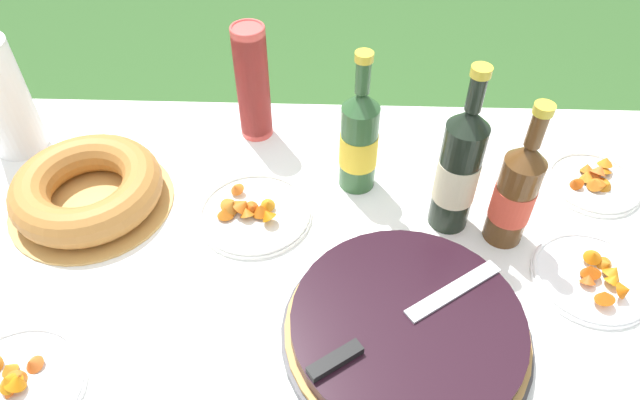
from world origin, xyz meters
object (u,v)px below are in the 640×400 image
(cider_bottle_amber, at_px, (515,193))
(snack_plate_near, at_px, (593,277))
(snack_plate_right, at_px, (594,181))
(cup_stack, at_px, (253,84))
(juice_bottle_red, at_px, (458,170))
(paper_towel_roll, at_px, (1,98))
(serving_knife, at_px, (394,326))
(bundt_cake, at_px, (87,189))
(snack_plate_far, at_px, (253,212))
(berry_tart, at_px, (406,329))
(snack_plate_left, at_px, (12,386))
(cider_bottle_green, at_px, (359,140))

(cider_bottle_amber, bearing_deg, snack_plate_near, -36.35)
(snack_plate_right, bearing_deg, cup_stack, 167.91)
(juice_bottle_red, bearing_deg, paper_towel_roll, 167.93)
(serving_knife, distance_m, paper_towel_roll, 0.94)
(cider_bottle_amber, distance_m, juice_bottle_red, 0.11)
(cup_stack, bearing_deg, snack_plate_right, -12.09)
(juice_bottle_red, bearing_deg, serving_knife, -113.86)
(bundt_cake, bearing_deg, snack_plate_right, 4.92)
(cup_stack, height_order, juice_bottle_red, juice_bottle_red)
(snack_plate_right, bearing_deg, serving_knife, -138.28)
(bundt_cake, height_order, snack_plate_near, bundt_cake)
(snack_plate_right, bearing_deg, juice_bottle_red, -160.79)
(snack_plate_right, xyz_separation_m, paper_towel_roll, (-1.25, 0.09, 0.12))
(snack_plate_right, xyz_separation_m, snack_plate_far, (-0.70, -0.11, -0.00))
(berry_tart, bearing_deg, snack_plate_near, 20.66)
(paper_towel_roll, bearing_deg, snack_plate_left, -69.16)
(bundt_cake, distance_m, snack_plate_left, 0.40)
(berry_tart, height_order, snack_plate_near, berry_tart)
(cider_bottle_green, relative_size, snack_plate_near, 1.47)
(cider_bottle_amber, bearing_deg, bundt_cake, 176.02)
(bundt_cake, height_order, snack_plate_far, bundt_cake)
(berry_tart, distance_m, snack_plate_near, 0.37)
(cider_bottle_amber, distance_m, paper_towel_roll, 1.05)
(cup_stack, height_order, cider_bottle_amber, cider_bottle_amber)
(paper_towel_roll, bearing_deg, bundt_cake, -39.50)
(cider_bottle_green, xyz_separation_m, cider_bottle_amber, (0.28, -0.14, -0.00))
(berry_tart, bearing_deg, paper_towel_roll, 150.54)
(cider_bottle_amber, bearing_deg, cider_bottle_green, 153.58)
(bundt_cake, relative_size, juice_bottle_red, 0.93)
(juice_bottle_red, distance_m, snack_plate_far, 0.40)
(berry_tart, bearing_deg, snack_plate_right, 42.06)
(cup_stack, distance_m, snack_plate_left, 0.72)
(cider_bottle_amber, height_order, snack_plate_far, cider_bottle_amber)
(bundt_cake, distance_m, juice_bottle_red, 0.72)
(snack_plate_right, bearing_deg, berry_tart, -137.94)
(cup_stack, relative_size, snack_plate_far, 1.18)
(cider_bottle_green, height_order, juice_bottle_red, juice_bottle_red)
(serving_knife, distance_m, snack_plate_far, 0.39)
(snack_plate_far, bearing_deg, bundt_cake, 175.83)
(serving_knife, distance_m, cup_stack, 0.62)
(serving_knife, distance_m, bundt_cake, 0.66)
(serving_knife, xyz_separation_m, cider_bottle_amber, (0.23, 0.25, 0.05))
(cider_bottle_green, relative_size, juice_bottle_red, 0.89)
(cider_bottle_amber, relative_size, snack_plate_near, 1.45)
(serving_knife, relative_size, paper_towel_roll, 1.23)
(cider_bottle_green, xyz_separation_m, snack_plate_right, (0.50, 0.01, -0.10))
(snack_plate_left, relative_size, snack_plate_far, 0.95)
(berry_tart, relative_size, serving_knife, 1.27)
(cup_stack, xyz_separation_m, cider_bottle_green, (0.23, -0.16, -0.02))
(cider_bottle_green, bearing_deg, snack_plate_far, -152.79)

